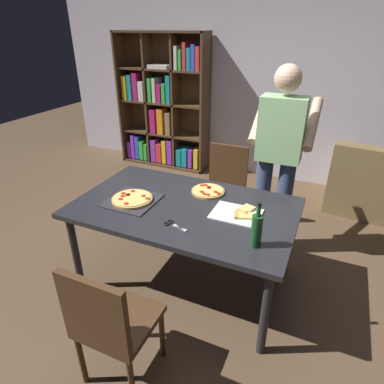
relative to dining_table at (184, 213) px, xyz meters
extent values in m
plane|color=brown|center=(0.00, 0.00, -0.68)|extent=(12.00, 12.00, 0.00)
cube|color=#BCB7C6|center=(0.00, 2.60, 0.72)|extent=(6.40, 0.10, 2.80)
cube|color=#232328|center=(0.00, 0.00, 0.05)|extent=(1.72, 1.04, 0.04)
cylinder|color=#232328|center=(-0.78, -0.44, -0.33)|extent=(0.06, 0.06, 0.71)
cylinder|color=#232328|center=(0.78, -0.44, -0.33)|extent=(0.06, 0.06, 0.71)
cylinder|color=#232328|center=(-0.78, 0.44, -0.33)|extent=(0.06, 0.06, 0.71)
cylinder|color=#232328|center=(0.78, 0.44, -0.33)|extent=(0.06, 0.06, 0.71)
cube|color=#472D19|center=(0.00, -0.92, -0.25)|extent=(0.42, 0.42, 0.04)
cube|color=#472D19|center=(0.00, -1.11, -0.01)|extent=(0.42, 0.04, 0.45)
cylinder|color=#472D19|center=(0.18, -0.74, -0.48)|extent=(0.04, 0.04, 0.41)
cylinder|color=#472D19|center=(-0.18, -0.74, -0.48)|extent=(0.04, 0.04, 0.41)
cylinder|color=#472D19|center=(0.18, -1.10, -0.48)|extent=(0.04, 0.04, 0.41)
cylinder|color=#472D19|center=(-0.18, -1.10, -0.48)|extent=(0.04, 0.04, 0.41)
cube|color=#472D19|center=(0.00, 0.92, -0.25)|extent=(0.42, 0.42, 0.04)
cube|color=#472D19|center=(0.00, 1.11, -0.01)|extent=(0.42, 0.04, 0.45)
cylinder|color=#472D19|center=(-0.18, 0.74, -0.48)|extent=(0.04, 0.04, 0.41)
cylinder|color=#472D19|center=(0.18, 0.74, -0.48)|extent=(0.04, 0.04, 0.41)
cylinder|color=#472D19|center=(-0.18, 1.10, -0.48)|extent=(0.04, 0.04, 0.41)
cylinder|color=#472D19|center=(0.18, 1.10, -0.48)|extent=(0.04, 0.04, 0.41)
cube|color=brown|center=(1.14, 2.15, -0.18)|extent=(0.27, 0.86, 0.20)
cube|color=#513823|center=(-2.14, 2.35, 0.29)|extent=(0.03, 0.35, 1.95)
cube|color=#513823|center=(-0.77, 2.35, 0.29)|extent=(0.03, 0.35, 1.95)
cube|color=#513823|center=(-1.46, 2.35, 1.25)|extent=(1.40, 0.35, 0.03)
cube|color=#513823|center=(-1.46, 2.35, -0.67)|extent=(1.40, 0.35, 0.03)
cube|color=#513823|center=(-1.46, 2.51, 0.29)|extent=(1.40, 0.03, 1.95)
cube|color=#513823|center=(-1.46, 2.35, -0.18)|extent=(1.34, 0.29, 0.03)
cube|color=#513823|center=(-1.46, 2.35, 0.29)|extent=(1.34, 0.29, 0.03)
cube|color=#513823|center=(-1.46, 2.35, 0.76)|extent=(1.34, 0.29, 0.03)
cube|color=#513823|center=(-1.68, 2.35, 0.29)|extent=(0.03, 0.29, 1.89)
cube|color=#513823|center=(-1.23, 2.35, 0.29)|extent=(0.03, 0.29, 1.89)
cube|color=purple|center=(-2.06, 2.33, -0.51)|extent=(0.05, 0.22, 0.26)
cube|color=purple|center=(-1.98, 2.33, -0.44)|extent=(0.05, 0.22, 0.39)
cube|color=blue|center=(-1.90, 2.33, -0.45)|extent=(0.07, 0.22, 0.37)
cube|color=green|center=(-1.83, 2.33, -0.48)|extent=(0.07, 0.22, 0.31)
cube|color=green|center=(-1.75, 2.33, -0.50)|extent=(0.05, 0.22, 0.27)
cube|color=purple|center=(-1.60, 2.33, -0.46)|extent=(0.09, 0.22, 0.36)
cube|color=red|center=(-1.51, 2.33, -0.48)|extent=(0.09, 0.22, 0.31)
cube|color=yellow|center=(-1.41, 2.33, -0.45)|extent=(0.07, 0.22, 0.37)
cube|color=purple|center=(-1.31, 2.33, -0.45)|extent=(0.08, 0.22, 0.38)
cube|color=teal|center=(-1.16, 2.33, -0.50)|extent=(0.08, 0.22, 0.27)
cube|color=teal|center=(-1.06, 2.33, -0.50)|extent=(0.08, 0.22, 0.28)
cube|color=purple|center=(-0.96, 2.33, -0.50)|extent=(0.06, 0.22, 0.29)
cube|color=yellow|center=(-0.87, 2.33, -0.49)|extent=(0.06, 0.22, 0.30)
cube|color=#B21E66|center=(-1.59, 2.33, 0.01)|extent=(0.09, 0.22, 0.36)
cube|color=orange|center=(-1.46, 2.33, 0.02)|extent=(0.09, 0.22, 0.38)
cube|color=olive|center=(-1.33, 2.33, 0.00)|extent=(0.08, 0.22, 0.33)
cube|color=yellow|center=(-2.05, 2.33, 0.48)|extent=(0.07, 0.22, 0.34)
cube|color=teal|center=(-1.95, 2.33, 0.49)|extent=(0.07, 0.22, 0.36)
cube|color=#B21E66|center=(-1.86, 2.33, 0.51)|extent=(0.08, 0.22, 0.40)
cube|color=silver|center=(-1.76, 2.33, 0.45)|extent=(0.08, 0.22, 0.28)
cube|color=green|center=(-1.61, 2.33, 0.48)|extent=(0.05, 0.22, 0.34)
cube|color=silver|center=(-1.54, 2.33, 0.48)|extent=(0.05, 0.22, 0.34)
cube|color=#B21E66|center=(-1.46, 2.33, 0.44)|extent=(0.06, 0.22, 0.27)
cube|color=green|center=(-1.38, 2.33, 0.44)|extent=(0.05, 0.22, 0.28)
cube|color=teal|center=(-1.30, 2.33, 0.50)|extent=(0.06, 0.22, 0.39)
cube|color=silver|center=(-1.46, 2.33, 0.81)|extent=(0.31, 0.25, 0.05)
cube|color=silver|center=(-1.17, 2.33, 0.93)|extent=(0.04, 0.22, 0.31)
cube|color=green|center=(-1.11, 2.33, 0.91)|extent=(0.04, 0.22, 0.26)
cube|color=red|center=(-1.04, 2.33, 0.95)|extent=(0.05, 0.22, 0.35)
cube|color=teal|center=(-0.98, 2.33, 0.92)|extent=(0.05, 0.22, 0.28)
cube|color=blue|center=(-0.91, 2.33, 0.94)|extent=(0.05, 0.22, 0.33)
cube|color=red|center=(-0.85, 2.33, 0.93)|extent=(0.06, 0.22, 0.30)
cylinder|color=#38476B|center=(0.66, 0.77, -0.21)|extent=(0.14, 0.14, 0.95)
cylinder|color=#38476B|center=(0.46, 0.77, -0.21)|extent=(0.14, 0.14, 0.95)
cube|color=#99CC8C|center=(0.56, 0.77, 0.54)|extent=(0.38, 0.22, 0.55)
sphere|color=#E0B293|center=(0.56, 0.77, 0.96)|extent=(0.22, 0.22, 0.22)
cylinder|color=#E0B293|center=(0.79, 0.95, 0.57)|extent=(0.09, 0.50, 0.39)
cylinder|color=#E0B293|center=(0.33, 0.95, 0.57)|extent=(0.09, 0.50, 0.39)
cube|color=#2D2D33|center=(-0.41, -0.10, 0.07)|extent=(0.39, 0.39, 0.01)
cylinder|color=tan|center=(-0.41, -0.10, 0.09)|extent=(0.33, 0.33, 0.02)
cylinder|color=#EACC6B|center=(-0.41, -0.10, 0.10)|extent=(0.29, 0.29, 0.01)
cylinder|color=#B22819|center=(-0.47, -0.07, 0.10)|extent=(0.04, 0.04, 0.00)
cylinder|color=#B22819|center=(-0.49, -0.12, 0.10)|extent=(0.04, 0.04, 0.00)
cylinder|color=#B22819|center=(-0.29, -0.07, 0.10)|extent=(0.04, 0.04, 0.00)
cylinder|color=#B22819|center=(-0.34, -0.05, 0.10)|extent=(0.04, 0.04, 0.00)
cylinder|color=#B22819|center=(-0.47, -0.01, 0.10)|extent=(0.04, 0.04, 0.00)
cylinder|color=#B22819|center=(-0.47, -0.09, 0.10)|extent=(0.04, 0.04, 0.00)
cylinder|color=#B22819|center=(-0.52, -0.07, 0.10)|extent=(0.04, 0.04, 0.00)
cylinder|color=#B22819|center=(-0.48, -0.17, 0.10)|extent=(0.04, 0.04, 0.00)
cylinder|color=#B22819|center=(-0.40, -0.21, 0.10)|extent=(0.04, 0.04, 0.00)
cube|color=white|center=(0.41, 0.04, 0.07)|extent=(0.36, 0.28, 0.01)
cube|color=#EACC6B|center=(0.48, 0.01, 0.09)|extent=(0.16, 0.13, 0.02)
cube|color=tan|center=(0.42, -0.01, 0.09)|extent=(0.05, 0.09, 0.02)
cube|color=#EACC6B|center=(0.47, 0.11, 0.09)|extent=(0.13, 0.16, 0.02)
cube|color=tan|center=(0.45, 0.05, 0.09)|extent=(0.09, 0.05, 0.02)
cylinder|color=#194723|center=(0.64, -0.29, 0.18)|extent=(0.07, 0.07, 0.22)
cylinder|color=#194723|center=(0.64, -0.29, 0.33)|extent=(0.03, 0.03, 0.08)
cylinder|color=black|center=(0.64, -0.29, 0.37)|extent=(0.03, 0.03, 0.02)
cube|color=silver|center=(0.11, -0.31, 0.07)|extent=(0.12, 0.03, 0.01)
cube|color=silver|center=(0.11, -0.31, 0.07)|extent=(0.12, 0.06, 0.01)
torus|color=black|center=(0.01, -0.26, 0.07)|extent=(0.05, 0.05, 0.01)
torus|color=black|center=(0.00, -0.30, 0.07)|extent=(0.05, 0.05, 0.01)
cylinder|color=tan|center=(0.09, 0.29, 0.08)|extent=(0.28, 0.28, 0.02)
cylinder|color=#EACC6B|center=(0.09, 0.29, 0.09)|extent=(0.25, 0.25, 0.01)
cylinder|color=#B22819|center=(0.03, 0.36, 0.09)|extent=(0.04, 0.04, 0.00)
cylinder|color=#B22819|center=(0.01, 0.34, 0.09)|extent=(0.04, 0.04, 0.00)
cylinder|color=#B22819|center=(0.08, 0.32, 0.09)|extent=(0.04, 0.04, 0.00)
cylinder|color=#B22819|center=(0.16, 0.28, 0.09)|extent=(0.04, 0.04, 0.00)
cylinder|color=#B22819|center=(0.09, 0.20, 0.09)|extent=(0.04, 0.04, 0.00)
cylinder|color=#B22819|center=(0.12, 0.20, 0.09)|extent=(0.04, 0.04, 0.00)
cylinder|color=#B22819|center=(0.08, 0.34, 0.09)|extent=(0.04, 0.04, 0.00)
cylinder|color=#B22819|center=(0.05, 0.23, 0.09)|extent=(0.04, 0.04, 0.00)
cylinder|color=#B22819|center=(0.19, 0.26, 0.09)|extent=(0.04, 0.04, 0.00)
camera|label=1|loc=(0.97, -2.02, 1.33)|focal=30.66mm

